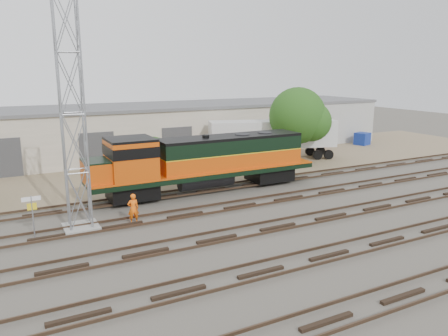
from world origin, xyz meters
name	(u,v)px	position (x,y,z in m)	size (l,w,h in m)	color
ground	(251,213)	(0.00, 0.00, 0.00)	(140.00, 140.00, 0.00)	#47423A
dirt_strip	(170,168)	(0.00, 15.00, 0.01)	(80.00, 16.00, 0.02)	#726047
tracks	(278,227)	(0.00, -3.00, 0.08)	(80.00, 20.40, 0.28)	black
warehouse	(143,130)	(0.04, 22.98, 2.65)	(58.40, 10.40, 5.30)	beige
locomotive	(202,161)	(-0.71, 6.00, 2.43)	(17.70, 3.11, 4.25)	black
signal_tower	(73,118)	(-10.25, 2.24, 6.47)	(1.96, 1.96, 13.26)	gray
sign_post	(32,209)	(-12.77, 1.98, 1.68)	(0.98, 0.08, 2.40)	gray
worker	(133,209)	(-7.26, 1.73, 0.92)	(0.67, 0.44, 1.85)	#FA600D
semi_trailer	(276,135)	(11.19, 13.89, 2.51)	(13.16, 6.43, 4.00)	silver
dumpster_blue	(362,139)	(25.56, 16.20, 0.75)	(1.60, 1.50, 1.50)	navy
dumpster_red	(320,141)	(20.05, 17.56, 0.70)	(1.50, 1.40, 1.40)	maroon
tree_mid	(156,161)	(-2.49, 11.51, 1.59)	(4.02, 3.83, 3.83)	#382619
tree_east	(301,117)	(12.25, 11.17, 4.54)	(5.78, 5.51, 7.43)	#382619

